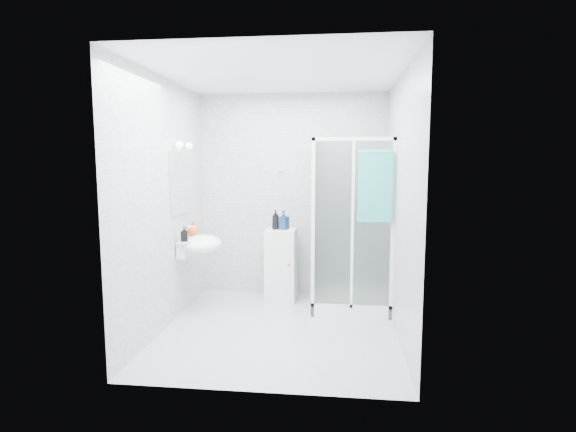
# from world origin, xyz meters

# --- Properties ---
(room) EXTENTS (2.40, 2.60, 2.60)m
(room) POSITION_xyz_m (0.00, 0.00, 1.30)
(room) COLOR silver
(room) RESTS_ON ground
(shower_enclosure) EXTENTS (0.90, 0.95, 2.00)m
(shower_enclosure) POSITION_xyz_m (0.67, 0.77, 0.45)
(shower_enclosure) COLOR white
(shower_enclosure) RESTS_ON ground
(wall_basin) EXTENTS (0.46, 0.56, 0.35)m
(wall_basin) POSITION_xyz_m (-0.99, 0.45, 0.80)
(wall_basin) COLOR white
(wall_basin) RESTS_ON ground
(mirror) EXTENTS (0.02, 0.60, 0.70)m
(mirror) POSITION_xyz_m (-1.19, 0.45, 1.50)
(mirror) COLOR white
(mirror) RESTS_ON room
(vanity_lights) EXTENTS (0.10, 0.40, 0.08)m
(vanity_lights) POSITION_xyz_m (-1.14, 0.45, 1.92)
(vanity_lights) COLOR silver
(vanity_lights) RESTS_ON room
(wall_hooks) EXTENTS (0.23, 0.06, 0.03)m
(wall_hooks) POSITION_xyz_m (-0.25, 1.26, 1.62)
(wall_hooks) COLOR silver
(wall_hooks) RESTS_ON room
(storage_cabinet) EXTENTS (0.38, 0.40, 0.90)m
(storage_cabinet) POSITION_xyz_m (-0.11, 1.01, 0.45)
(storage_cabinet) COLOR white
(storage_cabinet) RESTS_ON ground
(hand_towel) EXTENTS (0.36, 0.05, 0.77)m
(hand_towel) POSITION_xyz_m (0.98, 0.36, 1.50)
(hand_towel) COLOR teal
(hand_towel) RESTS_ON shower_enclosure
(shampoo_bottle_a) EXTENTS (0.11, 0.11, 0.24)m
(shampoo_bottle_a) POSITION_xyz_m (-0.18, 1.00, 1.02)
(shampoo_bottle_a) COLOR black
(shampoo_bottle_a) RESTS_ON storage_cabinet
(shampoo_bottle_b) EXTENTS (0.14, 0.14, 0.23)m
(shampoo_bottle_b) POSITION_xyz_m (-0.08, 1.01, 1.02)
(shampoo_bottle_b) COLOR navy
(shampoo_bottle_b) RESTS_ON storage_cabinet
(soap_dispenser_orange) EXTENTS (0.18, 0.18, 0.18)m
(soap_dispenser_orange) POSITION_xyz_m (-1.10, 0.60, 0.95)
(soap_dispenser_orange) COLOR #CF4F18
(soap_dispenser_orange) RESTS_ON wall_basin
(soap_dispenser_black) EXTENTS (0.09, 0.10, 0.17)m
(soap_dispenser_black) POSITION_xyz_m (-1.10, 0.27, 0.95)
(soap_dispenser_black) COLOR black
(soap_dispenser_black) RESTS_ON wall_basin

